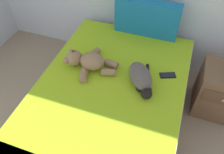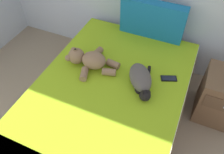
{
  "view_description": "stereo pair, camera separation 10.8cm",
  "coord_description": "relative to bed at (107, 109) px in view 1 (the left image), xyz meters",
  "views": [
    {
      "loc": [
        2.35,
        2.02,
        2.09
      ],
      "look_at": [
        1.89,
        3.34,
        0.58
      ],
      "focal_mm": 36.3,
      "sensor_mm": 36.0,
      "label": 1
    },
    {
      "loc": [
        2.45,
        2.06,
        2.09
      ],
      "look_at": [
        1.89,
        3.34,
        0.58
      ],
      "focal_mm": 36.3,
      "sensor_mm": 36.0,
      "label": 2
    }
  ],
  "objects": [
    {
      "name": "cell_phone",
      "position": [
        0.48,
        0.38,
        0.27
      ],
      "size": [
        0.16,
        0.12,
        0.01
      ],
      "color": "black",
      "rests_on": "bed"
    },
    {
      "name": "nightstand",
      "position": [
        1.02,
        0.58,
        0.02
      ],
      "size": [
        0.44,
        0.46,
        0.55
      ],
      "color": "brown",
      "rests_on": "ground_plane"
    },
    {
      "name": "bed",
      "position": [
        0.0,
        0.0,
        0.0
      ],
      "size": [
        1.38,
        2.1,
        0.52
      ],
      "color": "brown",
      "rests_on": "ground_plane"
    },
    {
      "name": "patterned_cushion",
      "position": [
        0.11,
        0.96,
        0.46
      ],
      "size": [
        0.7,
        0.12,
        0.4
      ],
      "color": "#1972AD",
      "rests_on": "bed"
    },
    {
      "name": "cat",
      "position": [
        0.25,
        0.2,
        0.33
      ],
      "size": [
        0.34,
        0.44,
        0.15
      ],
      "color": "#59514C",
      "rests_on": "bed"
    },
    {
      "name": "teddy_bear",
      "position": [
        -0.29,
        0.24,
        0.34
      ],
      "size": [
        0.53,
        0.47,
        0.17
      ],
      "color": "#937051",
      "rests_on": "bed"
    }
  ]
}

